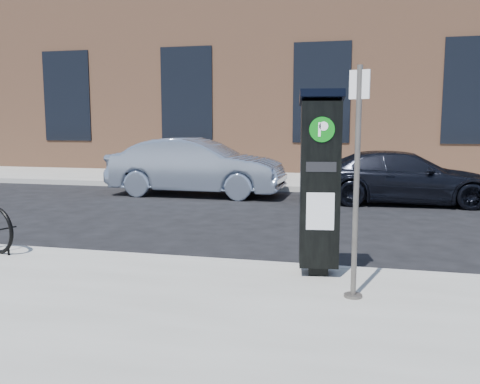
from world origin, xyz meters
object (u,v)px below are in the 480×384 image
(parking_kiosk, at_px, (320,181))
(sign_pole, at_px, (356,185))
(car_dark, at_px, (403,177))
(car_silver, at_px, (197,167))

(parking_kiosk, height_order, sign_pole, sign_pole)
(parking_kiosk, height_order, car_dark, parking_kiosk)
(parking_kiosk, distance_m, car_silver, 8.05)
(parking_kiosk, distance_m, car_dark, 7.05)
(car_silver, bearing_deg, parking_kiosk, -151.02)
(sign_pole, relative_size, car_dark, 0.54)
(car_silver, bearing_deg, car_dark, -91.65)
(parking_kiosk, relative_size, car_silver, 0.46)
(sign_pole, distance_m, car_dark, 7.72)
(parking_kiosk, height_order, car_silver, parking_kiosk)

